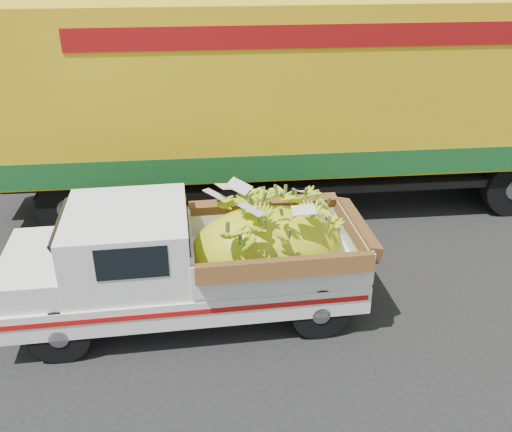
{
  "coord_description": "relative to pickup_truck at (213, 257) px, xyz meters",
  "views": [
    {
      "loc": [
        0.35,
        -7.32,
        4.82
      ],
      "look_at": [
        0.75,
        -0.05,
        1.14
      ],
      "focal_mm": 40.0,
      "sensor_mm": 36.0,
      "label": 1
    }
  ],
  "objects": [
    {
      "name": "ground",
      "position": [
        -0.13,
        0.72,
        -0.88
      ],
      "size": [
        100.0,
        100.0,
        0.0
      ],
      "primitive_type": "plane",
      "color": "black",
      "rests_on": "ground"
    },
    {
      "name": "curb",
      "position": [
        -0.13,
        6.07,
        -0.8
      ],
      "size": [
        60.0,
        0.25,
        0.15
      ],
      "primitive_type": "cube",
      "color": "gray",
      "rests_on": "ground"
    },
    {
      "name": "sidewalk",
      "position": [
        -0.13,
        8.17,
        -0.81
      ],
      "size": [
        60.0,
        4.0,
        0.14
      ],
      "primitive_type": "cube",
      "color": "gray",
      "rests_on": "ground"
    },
    {
      "name": "pickup_truck",
      "position": [
        0.0,
        0.0,
        0.0
      ],
      "size": [
        4.79,
        2.11,
        1.63
      ],
      "rotation": [
        0.0,
        0.0,
        0.09
      ],
      "color": "black",
      "rests_on": "ground"
    },
    {
      "name": "semi_trailer",
      "position": [
        1.98,
        3.62,
        1.24
      ],
      "size": [
        12.04,
        3.11,
        3.8
      ],
      "rotation": [
        0.0,
        0.0,
        0.05
      ],
      "color": "black",
      "rests_on": "ground"
    }
  ]
}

